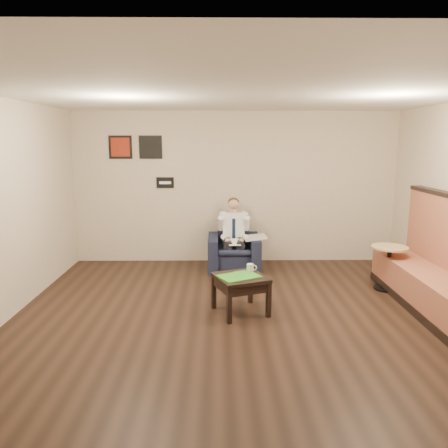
{
  "coord_description": "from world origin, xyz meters",
  "views": [
    {
      "loc": [
        -0.31,
        -5.13,
        2.24
      ],
      "look_at": [
        -0.23,
        1.2,
        1.05
      ],
      "focal_mm": 35.0,
      "sensor_mm": 36.0,
      "label": 1
    }
  ],
  "objects_px": {
    "side_table": "(240,294)",
    "banquette": "(440,257)",
    "green_folder": "(239,276)",
    "smartphone": "(239,271)",
    "armchair": "(234,245)",
    "coffee_mug": "(250,268)",
    "seated_man": "(234,237)",
    "cafe_table": "(388,268)"
  },
  "relations": [
    {
      "from": "side_table",
      "to": "banquette",
      "type": "bearing_deg",
      "value": -0.69
    },
    {
      "from": "green_folder",
      "to": "smartphone",
      "type": "distance_m",
      "value": 0.22
    },
    {
      "from": "armchair",
      "to": "smartphone",
      "type": "relative_size",
      "value": 5.77
    },
    {
      "from": "side_table",
      "to": "banquette",
      "type": "xyz_separation_m",
      "value": [
        2.61,
        -0.03,
        0.51
      ]
    },
    {
      "from": "green_folder",
      "to": "coffee_mug",
      "type": "bearing_deg",
      "value": 54.85
    },
    {
      "from": "armchair",
      "to": "banquette",
      "type": "xyz_separation_m",
      "value": [
        2.63,
        -2.07,
        0.32
      ]
    },
    {
      "from": "coffee_mug",
      "to": "seated_man",
      "type": "bearing_deg",
      "value": 95.23
    },
    {
      "from": "green_folder",
      "to": "smartphone",
      "type": "relative_size",
      "value": 3.21
    },
    {
      "from": "cafe_table",
      "to": "banquette",
      "type": "bearing_deg",
      "value": -72.97
    },
    {
      "from": "armchair",
      "to": "cafe_table",
      "type": "height_order",
      "value": "armchair"
    },
    {
      "from": "seated_man",
      "to": "cafe_table",
      "type": "height_order",
      "value": "seated_man"
    },
    {
      "from": "side_table",
      "to": "coffee_mug",
      "type": "bearing_deg",
      "value": 54.85
    },
    {
      "from": "green_folder",
      "to": "cafe_table",
      "type": "bearing_deg",
      "value": 21.95
    },
    {
      "from": "side_table",
      "to": "banquette",
      "type": "relative_size",
      "value": 0.21
    },
    {
      "from": "green_folder",
      "to": "banquette",
      "type": "bearing_deg",
      "value": 0.04
    },
    {
      "from": "side_table",
      "to": "banquette",
      "type": "distance_m",
      "value": 2.66
    },
    {
      "from": "banquette",
      "to": "smartphone",
      "type": "bearing_deg",
      "value": 175.21
    },
    {
      "from": "smartphone",
      "to": "seated_man",
      "type": "bearing_deg",
      "value": 79.0
    },
    {
      "from": "coffee_mug",
      "to": "cafe_table",
      "type": "bearing_deg",
      "value": 18.08
    },
    {
      "from": "side_table",
      "to": "cafe_table",
      "type": "distance_m",
      "value": 2.5
    },
    {
      "from": "seated_man",
      "to": "side_table",
      "type": "bearing_deg",
      "value": -89.57
    },
    {
      "from": "smartphone",
      "to": "green_folder",
      "type": "bearing_deg",
      "value": -103.96
    },
    {
      "from": "green_folder",
      "to": "cafe_table",
      "type": "distance_m",
      "value": 2.53
    },
    {
      "from": "seated_man",
      "to": "green_folder",
      "type": "relative_size",
      "value": 2.38
    },
    {
      "from": "green_folder",
      "to": "cafe_table",
      "type": "xyz_separation_m",
      "value": [
        2.34,
        0.94,
        -0.17
      ]
    },
    {
      "from": "seated_man",
      "to": "cafe_table",
      "type": "distance_m",
      "value": 2.56
    },
    {
      "from": "side_table",
      "to": "coffee_mug",
      "type": "height_order",
      "value": "coffee_mug"
    },
    {
      "from": "smartphone",
      "to": "banquette",
      "type": "xyz_separation_m",
      "value": [
        2.62,
        -0.22,
        0.25
      ]
    },
    {
      "from": "armchair",
      "to": "cafe_table",
      "type": "relative_size",
      "value": 1.34
    },
    {
      "from": "smartphone",
      "to": "cafe_table",
      "type": "xyz_separation_m",
      "value": [
        2.33,
        0.72,
        -0.17
      ]
    },
    {
      "from": "seated_man",
      "to": "banquette",
      "type": "height_order",
      "value": "banquette"
    },
    {
      "from": "banquette",
      "to": "cafe_table",
      "type": "distance_m",
      "value": 1.07
    },
    {
      "from": "smartphone",
      "to": "cafe_table",
      "type": "distance_m",
      "value": 2.45
    },
    {
      "from": "banquette",
      "to": "side_table",
      "type": "bearing_deg",
      "value": 179.31
    },
    {
      "from": "armchair",
      "to": "seated_man",
      "type": "relative_size",
      "value": 0.75
    },
    {
      "from": "armchair",
      "to": "side_table",
      "type": "relative_size",
      "value": 1.47
    },
    {
      "from": "banquette",
      "to": "coffee_mug",
      "type": "bearing_deg",
      "value": 174.66
    },
    {
      "from": "side_table",
      "to": "coffee_mug",
      "type": "relative_size",
      "value": 5.79
    },
    {
      "from": "seated_man",
      "to": "coffee_mug",
      "type": "distance_m",
      "value": 1.73
    },
    {
      "from": "banquette",
      "to": "green_folder",
      "type": "bearing_deg",
      "value": -179.96
    },
    {
      "from": "side_table",
      "to": "green_folder",
      "type": "bearing_deg",
      "value": -125.15
    },
    {
      "from": "side_table",
      "to": "cafe_table",
      "type": "height_order",
      "value": "cafe_table"
    }
  ]
}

